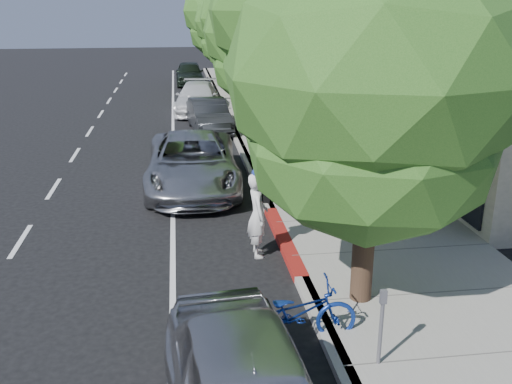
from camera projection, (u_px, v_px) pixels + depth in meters
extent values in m
plane|color=black|center=(292.00, 262.00, 12.52)|extent=(120.00, 120.00, 0.00)
cube|color=gray|center=(311.00, 159.00, 20.30)|extent=(4.60, 56.00, 0.15)
cube|color=#9E998E|center=(248.00, 161.00, 20.00)|extent=(0.30, 56.00, 0.15)
cube|color=maroon|center=(284.00, 240.00, 13.43)|extent=(0.32, 4.00, 0.15)
cube|color=beige|center=(407.00, 39.00, 29.52)|extent=(10.00, 36.00, 7.00)
cylinder|color=black|center=(364.00, 245.00, 10.36)|extent=(0.40, 0.40, 2.45)
ellipsoid|color=#245319|center=(370.00, 142.00, 9.74)|extent=(4.35, 4.35, 3.48)
ellipsoid|color=#245319|center=(375.00, 71.00, 9.36)|extent=(5.11, 5.11, 4.09)
cylinder|color=black|center=(297.00, 150.00, 15.91)|extent=(0.40, 0.40, 2.94)
ellipsoid|color=#245319|center=(299.00, 66.00, 15.17)|extent=(4.16, 4.16, 3.33)
ellipsoid|color=#245319|center=(300.00, 10.00, 14.71)|extent=(4.89, 4.89, 3.91)
cylinder|color=black|center=(264.00, 117.00, 21.62)|extent=(0.40, 0.40, 2.47)
ellipsoid|color=#245319|center=(265.00, 65.00, 21.00)|extent=(3.93, 3.93, 3.14)
ellipsoid|color=#245319|center=(265.00, 31.00, 20.61)|extent=(4.62, 4.62, 3.70)
cylinder|color=black|center=(246.00, 91.00, 27.22)|extent=(0.40, 0.40, 2.63)
ellipsoid|color=#245319|center=(245.00, 46.00, 26.56)|extent=(3.68, 3.68, 2.94)
ellipsoid|color=#245319|center=(245.00, 18.00, 26.15)|extent=(4.33, 4.33, 3.46)
cylinder|color=black|center=(233.00, 77.00, 32.88)|extent=(0.40, 0.40, 2.43)
ellipsoid|color=#245319|center=(233.00, 43.00, 32.27)|extent=(3.75, 3.75, 3.00)
ellipsoid|color=#245319|center=(232.00, 21.00, 31.89)|extent=(4.41, 4.41, 3.53)
cylinder|color=black|center=(224.00, 64.00, 38.47)|extent=(0.40, 0.40, 2.68)
ellipsoid|color=#245319|center=(224.00, 31.00, 37.79)|extent=(4.67, 4.67, 3.74)
ellipsoid|color=#245319|center=(223.00, 11.00, 37.37)|extent=(5.50, 5.50, 4.40)
imported|color=silver|center=(258.00, 215.00, 12.56)|extent=(0.47, 0.71, 1.92)
imported|color=navy|center=(297.00, 313.00, 9.46)|extent=(2.04, 0.73, 1.07)
imported|color=#A9AAAE|center=(192.00, 162.00, 17.16)|extent=(2.80, 5.87, 1.61)
imported|color=black|center=(209.00, 116.00, 24.63)|extent=(1.90, 4.37, 1.40)
imported|color=silver|center=(197.00, 98.00, 28.84)|extent=(2.60, 5.23, 1.46)
imported|color=black|center=(190.00, 73.00, 38.15)|extent=(1.83, 4.49, 1.52)
imported|color=black|center=(339.00, 158.00, 17.11)|extent=(0.98, 0.98, 1.60)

